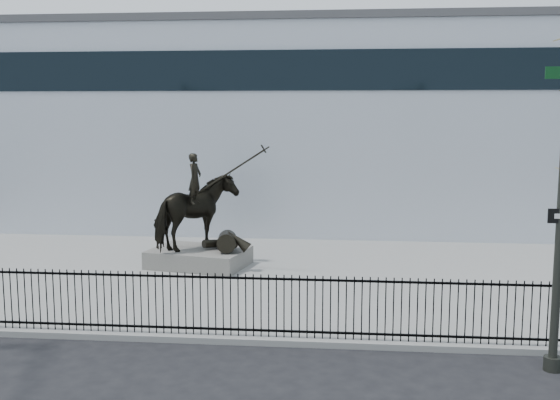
{
  "coord_description": "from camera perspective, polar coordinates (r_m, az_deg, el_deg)",
  "views": [
    {
      "loc": [
        2.59,
        -13.44,
        5.43
      ],
      "look_at": [
        0.68,
        6.0,
        2.74
      ],
      "focal_mm": 42.0,
      "sensor_mm": 36.0,
      "label": 1
    }
  ],
  "objects": [
    {
      "name": "ground",
      "position": [
        14.72,
        -5.07,
        -13.84
      ],
      "size": [
        120.0,
        120.0,
        0.0
      ],
      "primitive_type": "plane",
      "color": "black",
      "rests_on": "ground"
    },
    {
      "name": "building",
      "position": [
        33.55,
        1.2,
        6.25
      ],
      "size": [
        44.0,
        14.0,
        9.0
      ],
      "primitive_type": "cube",
      "color": "silver",
      "rests_on": "ground"
    },
    {
      "name": "plaza",
      "position": [
        21.29,
        -1.56,
        -6.74
      ],
      "size": [
        30.0,
        12.0,
        0.15
      ],
      "primitive_type": "cube",
      "color": "gray",
      "rests_on": "ground"
    },
    {
      "name": "statue_plinth",
      "position": [
        22.54,
        -7.07,
        -5.0
      ],
      "size": [
        3.54,
        2.79,
        0.59
      ],
      "primitive_type": "cube",
      "rotation": [
        0.0,
        0.0,
        -0.22
      ],
      "color": "#605D57",
      "rests_on": "plaza"
    },
    {
      "name": "picket_fence",
      "position": [
        15.59,
        -4.25,
        -9.07
      ],
      "size": [
        22.1,
        0.1,
        1.5
      ],
      "color": "black",
      "rests_on": "plaza"
    },
    {
      "name": "equestrian_statue",
      "position": [
        22.23,
        -7.0,
        -1.15
      ],
      "size": [
        3.96,
        2.89,
        3.43
      ],
      "rotation": [
        0.0,
        0.0,
        -0.22
      ],
      "color": "black",
      "rests_on": "statue_plinth"
    }
  ]
}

